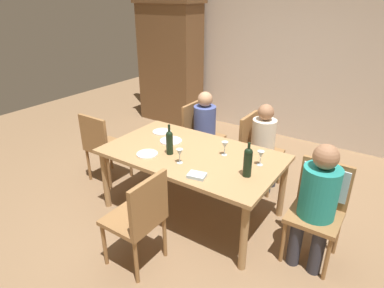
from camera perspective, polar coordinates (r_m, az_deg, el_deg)
The scene contains 21 objects.
ground_plane at distance 3.82m, azimuth 0.00°, elevation -11.38°, with size 10.00×10.00×0.00m, color #846647.
rear_room_partition at distance 5.64m, azimuth 16.29°, elevation 14.59°, with size 6.40×0.12×2.70m, color beige.
armoire_cabinet at distance 6.24m, azimuth -3.77°, elevation 14.00°, with size 1.18×0.62×2.18m.
dining_table at distance 3.47m, azimuth 0.00°, elevation -2.59°, with size 1.85×1.08×0.73m.
chair_right_end at distance 3.18m, azimuth 21.47°, elevation -8.58°, with size 0.44×0.46×0.92m.
chair_far_left at distance 4.47m, azimuth 1.25°, elevation 2.15°, with size 0.44×0.44×0.92m.
chair_far_right at distance 4.12m, azimuth 11.01°, elevation -0.37°, with size 0.44×0.44×0.92m.
chair_near at distance 2.88m, azimuth -9.03°, elevation -12.15°, with size 0.44×0.44×0.92m.
chair_left_end at distance 4.27m, azimuth -15.35°, elevation 0.08°, with size 0.44×0.44×0.92m.
person_woman_host at distance 3.02m, azimuth 20.98°, elevation -8.80°, with size 0.32×0.36×1.16m.
person_man_bearded at distance 4.38m, azimuth 2.50°, elevation 3.15°, with size 0.34×0.29×1.11m.
person_man_guest at distance 4.04m, azimuth 12.58°, elevation 0.54°, with size 0.33×0.29×1.09m.
wine_bottle_tall_green at distance 2.99m, azimuth 9.67°, elevation -2.97°, with size 0.08×0.08×0.33m.
wine_bottle_dark_red at distance 3.37m, azimuth -3.93°, elevation 0.41°, with size 0.07×0.07×0.32m.
wine_glass_near_left at distance 3.19m, azimuth -2.16°, elevation -1.60°, with size 0.07×0.07×0.15m.
wine_glass_centre at distance 3.22m, azimuth 11.85°, elevation -1.91°, with size 0.07×0.07×0.15m.
wine_glass_near_right at distance 3.36m, azimuth 5.71°, elevation -0.28°, with size 0.07×0.07×0.15m.
dinner_plate_host at distance 3.71m, azimuth -3.68°, elevation 0.57°, with size 0.25×0.25×0.01m, color white.
dinner_plate_guest_left at distance 3.43m, azimuth -7.79°, elevation -1.72°, with size 0.22×0.22×0.01m, color white.
dinner_plate_guest_right at distance 3.96m, azimuth -5.26°, elevation 2.14°, with size 0.22×0.22×0.01m, color silver.
folded_napkin at distance 2.99m, azimuth 0.84°, elevation -5.48°, with size 0.16×0.12×0.03m, color #ADC6D6.
Camera 1 is at (1.73, -2.56, 2.25)m, focal length 30.70 mm.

